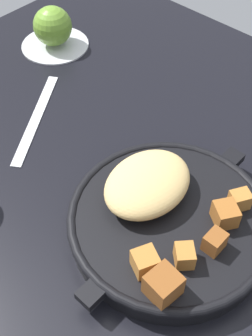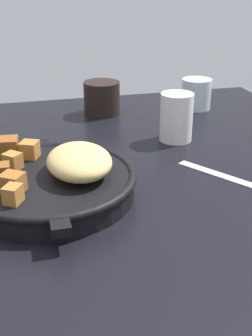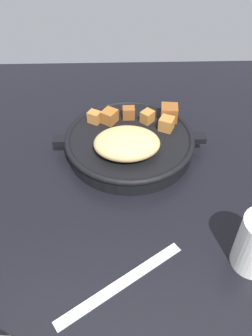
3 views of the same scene
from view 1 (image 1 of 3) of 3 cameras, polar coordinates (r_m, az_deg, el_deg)
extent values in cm
cube|color=black|center=(60.86, -3.69, -4.92)|extent=(96.34, 94.94, 2.40)
cylinder|color=black|center=(55.86, 5.56, -7.16)|extent=(24.58, 24.58, 3.40)
torus|color=black|center=(54.69, 5.67, -6.32)|extent=(25.29, 25.29, 1.20)
cube|color=black|center=(62.48, 13.48, 1.19)|extent=(2.64, 2.40, 1.20)
cube|color=black|center=(49.85, -4.56, -15.90)|extent=(2.64, 2.40, 1.20)
ellipsoid|color=tan|center=(54.69, 2.78, -2.01)|extent=(12.07, 9.35, 4.06)
cube|color=#935623|center=(54.05, 12.64, -5.81)|extent=(3.77, 3.84, 2.63)
cube|color=#A86B2D|center=(50.31, 7.52, -11.12)|extent=(3.18, 3.19, 2.42)
cube|color=brown|center=(51.76, 11.32, -9.28)|extent=(2.47, 2.02, 2.45)
cube|color=brown|center=(47.99, 4.80, -14.77)|extent=(3.64, 3.51, 3.17)
cube|color=#A86B2D|center=(55.89, 14.41, -3.99)|extent=(3.04, 2.89, 2.37)
cube|color=#A86B2D|center=(49.45, 2.47, -11.96)|extent=(3.48, 3.47, 2.62)
cylinder|color=#B7BABF|center=(87.41, -9.10, 15.43)|extent=(12.57, 12.57, 0.60)
sphere|color=olive|center=(85.38, -9.42, 17.56)|extent=(7.07, 7.07, 7.07)
cube|color=silver|center=(72.06, -11.47, 6.40)|extent=(18.27, 13.04, 0.36)
camera|label=2|loc=(0.87, 38.59, 29.34)|focal=46.90mm
camera|label=3|loc=(0.76, -34.71, 41.89)|focal=37.66mm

